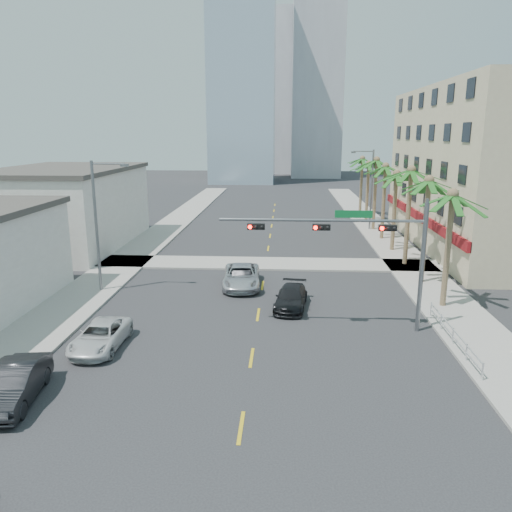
# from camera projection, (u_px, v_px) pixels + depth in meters

# --- Properties ---
(ground) EXTENTS (260.00, 260.00, 0.00)m
(ground) POSITION_uv_depth(u_px,v_px,m) (245.00, 400.00, 20.63)
(ground) COLOR #262628
(ground) RESTS_ON ground
(sidewalk_right) EXTENTS (4.00, 120.00, 0.15)m
(sidewalk_right) POSITION_uv_depth(u_px,v_px,m) (417.00, 272.00, 39.33)
(sidewalk_right) COLOR gray
(sidewalk_right) RESTS_ON ground
(sidewalk_left) EXTENTS (4.00, 120.00, 0.15)m
(sidewalk_left) POSITION_uv_depth(u_px,v_px,m) (118.00, 268.00, 40.67)
(sidewalk_left) COLOR gray
(sidewalk_left) RESTS_ON ground
(sidewalk_cross) EXTENTS (80.00, 4.00, 0.15)m
(sidewalk_cross) POSITION_uv_depth(u_px,v_px,m) (266.00, 264.00, 41.94)
(sidewalk_cross) COLOR gray
(sidewalk_cross) RESTS_ON ground
(building_right) EXTENTS (15.25, 28.00, 15.00)m
(building_right) POSITION_uv_depth(u_px,v_px,m) (504.00, 169.00, 46.68)
(building_right) COLOR #C4B18A
(building_right) RESTS_ON ground
(building_left_far) EXTENTS (11.00, 18.00, 7.20)m
(building_left_far) POSITION_uv_depth(u_px,v_px,m) (66.00, 209.00, 48.01)
(building_left_far) COLOR beige
(building_left_far) RESTS_ON ground
(tower_far_left) EXTENTS (14.00, 14.00, 48.00)m
(tower_far_left) POSITION_uv_depth(u_px,v_px,m) (242.00, 70.00, 107.42)
(tower_far_left) COLOR #99B2C6
(tower_far_left) RESTS_ON ground
(tower_far_right) EXTENTS (12.00, 12.00, 60.00)m
(tower_far_right) POSITION_uv_depth(u_px,v_px,m) (318.00, 51.00, 119.57)
(tower_far_right) COLOR #ADADB2
(tower_far_right) RESTS_ON ground
(tower_far_center) EXTENTS (16.00, 16.00, 42.00)m
(tower_far_center) POSITION_uv_depth(u_px,v_px,m) (270.00, 95.00, 136.93)
(tower_far_center) COLOR #ADADB2
(tower_far_center) RESTS_ON ground
(traffic_signal_mast) EXTENTS (11.12, 0.54, 7.20)m
(traffic_signal_mast) POSITION_uv_depth(u_px,v_px,m) (363.00, 242.00, 26.81)
(traffic_signal_mast) COLOR slate
(traffic_signal_mast) RESTS_ON ground
(palm_tree_0) EXTENTS (4.80, 4.80, 7.80)m
(palm_tree_0) POSITION_uv_depth(u_px,v_px,m) (453.00, 196.00, 29.92)
(palm_tree_0) COLOR brown
(palm_tree_0) RESTS_ON ground
(palm_tree_1) EXTENTS (4.80, 4.80, 8.16)m
(palm_tree_1) POSITION_uv_depth(u_px,v_px,m) (429.00, 182.00, 34.87)
(palm_tree_1) COLOR brown
(palm_tree_1) RESTS_ON ground
(palm_tree_2) EXTENTS (4.80, 4.80, 8.52)m
(palm_tree_2) POSITION_uv_depth(u_px,v_px,m) (411.00, 171.00, 39.83)
(palm_tree_2) COLOR brown
(palm_tree_2) RESTS_ON ground
(palm_tree_3) EXTENTS (4.80, 4.80, 7.80)m
(palm_tree_3) POSITION_uv_depth(u_px,v_px,m) (397.00, 175.00, 45.04)
(palm_tree_3) COLOR brown
(palm_tree_3) RESTS_ON ground
(palm_tree_4) EXTENTS (4.80, 4.80, 8.16)m
(palm_tree_4) POSITION_uv_depth(u_px,v_px,m) (386.00, 167.00, 50.00)
(palm_tree_4) COLOR brown
(palm_tree_4) RESTS_ON ground
(palm_tree_5) EXTENTS (4.80, 4.80, 8.52)m
(palm_tree_5) POSITION_uv_depth(u_px,v_px,m) (377.00, 161.00, 54.95)
(palm_tree_5) COLOR brown
(palm_tree_5) RESTS_ON ground
(palm_tree_6) EXTENTS (4.80, 4.80, 7.80)m
(palm_tree_6) POSITION_uv_depth(u_px,v_px,m) (369.00, 164.00, 60.16)
(palm_tree_6) COLOR brown
(palm_tree_6) RESTS_ON ground
(palm_tree_7) EXTENTS (4.80, 4.80, 8.16)m
(palm_tree_7) POSITION_uv_depth(u_px,v_px,m) (362.00, 159.00, 65.12)
(palm_tree_7) COLOR brown
(palm_tree_7) RESTS_ON ground
(streetlight_left) EXTENTS (2.55, 0.25, 9.00)m
(streetlight_left) POSITION_uv_depth(u_px,v_px,m) (99.00, 220.00, 33.61)
(streetlight_left) COLOR slate
(streetlight_left) RESTS_ON ground
(streetlight_right) EXTENTS (2.55, 0.25, 9.00)m
(streetlight_right) POSITION_uv_depth(u_px,v_px,m) (370.00, 186.00, 55.64)
(streetlight_right) COLOR slate
(streetlight_right) RESTS_ON ground
(guardrail) EXTENTS (0.08, 8.08, 1.00)m
(guardrail) POSITION_uv_depth(u_px,v_px,m) (453.00, 334.00, 25.71)
(guardrail) COLOR silver
(guardrail) RESTS_ON ground
(car_parked_mid) EXTENTS (2.29, 4.93, 1.56)m
(car_parked_mid) POSITION_uv_depth(u_px,v_px,m) (15.00, 384.00, 20.35)
(car_parked_mid) COLOR black
(car_parked_mid) RESTS_ON ground
(car_parked_far) EXTENTS (2.22, 4.69, 1.29)m
(car_parked_far) POSITION_uv_depth(u_px,v_px,m) (100.00, 336.00, 25.49)
(car_parked_far) COLOR silver
(car_parked_far) RESTS_ON ground
(car_lane_left) EXTENTS (1.80, 4.07, 1.30)m
(car_lane_left) POSITION_uv_depth(u_px,v_px,m) (241.00, 278.00, 35.63)
(car_lane_left) COLOR black
(car_lane_left) RESTS_ON ground
(car_lane_center) EXTENTS (2.89, 5.69, 1.54)m
(car_lane_center) POSITION_uv_depth(u_px,v_px,m) (241.00, 276.00, 35.71)
(car_lane_center) COLOR silver
(car_lane_center) RESTS_ON ground
(car_lane_right) EXTENTS (2.38, 4.73, 1.32)m
(car_lane_right) POSITION_uv_depth(u_px,v_px,m) (291.00, 298.00, 31.40)
(car_lane_right) COLOR black
(car_lane_right) RESTS_ON ground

